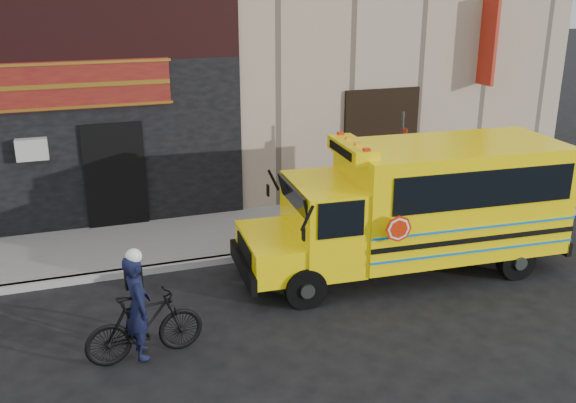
% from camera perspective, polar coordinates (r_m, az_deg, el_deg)
% --- Properties ---
extents(ground, '(120.00, 120.00, 0.00)m').
position_cam_1_polar(ground, '(12.42, 2.63, -9.39)').
color(ground, black).
rests_on(ground, ground).
extents(curb, '(40.00, 0.20, 0.15)m').
position_cam_1_polar(curb, '(14.59, -1.11, -4.54)').
color(curb, gray).
rests_on(curb, ground).
extents(sidewalk, '(40.00, 3.00, 0.15)m').
position_cam_1_polar(sidewalk, '(15.92, -2.78, -2.50)').
color(sidewalk, slate).
rests_on(sidewalk, ground).
extents(school_bus, '(7.01, 2.55, 2.92)m').
position_cam_1_polar(school_bus, '(13.67, 11.78, -0.16)').
color(school_bus, black).
rests_on(school_bus, ground).
extents(sign_pole, '(0.06, 0.26, 2.96)m').
position_cam_1_polar(sign_pole, '(15.92, 9.98, 3.17)').
color(sign_pole, '#393F3B').
rests_on(sign_pole, ground).
extents(bicycle, '(1.99, 0.76, 1.17)m').
position_cam_1_polar(bicycle, '(10.89, -12.63, -10.74)').
color(bicycle, black).
rests_on(bicycle, ground).
extents(cyclist, '(0.48, 0.68, 1.78)m').
position_cam_1_polar(cyclist, '(10.77, -13.19, -9.28)').
color(cyclist, black).
rests_on(cyclist, ground).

